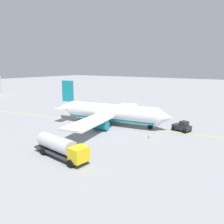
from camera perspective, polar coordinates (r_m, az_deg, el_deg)
name	(u,v)px	position (r m, az deg, el deg)	size (l,w,h in m)	color
ground_plane	(112,125)	(51.64, 0.00, -3.26)	(400.00, 400.00, 0.00)	#939399
airplane	(110,113)	(51.19, -0.47, -0.25)	(28.70, 30.72, 9.84)	white
fuel_tanker	(61,147)	(34.02, -13.07, -8.65)	(10.65, 3.70, 3.15)	#2D2D33
pushback_tug	(182,126)	(48.57, 17.60, -3.57)	(4.00, 3.12, 2.20)	#232328
refueling_worker	(65,143)	(38.04, -12.11, -7.83)	(0.63, 0.60, 1.71)	navy
safety_cone_nose	(149,137)	(42.76, 9.43, -6.25)	(0.53, 0.53, 0.59)	#F2590F
taxi_line_marking	(112,125)	(51.64, 0.00, -3.25)	(89.60, 0.30, 0.01)	yellow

